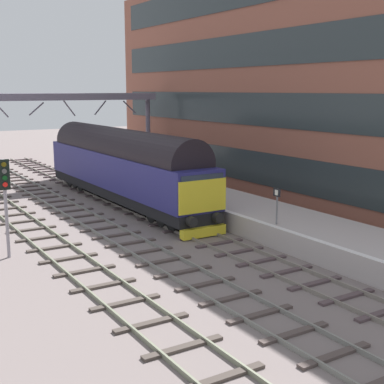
% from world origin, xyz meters
% --- Properties ---
extents(ground_plane, '(140.00, 140.00, 0.00)m').
position_xyz_m(ground_plane, '(0.00, 0.00, 0.00)').
color(ground_plane, slate).
rests_on(ground_plane, ground).
extents(track_main, '(2.50, 60.00, 0.15)m').
position_xyz_m(track_main, '(0.00, 0.00, 0.06)').
color(track_main, slate).
rests_on(track_main, ground).
extents(track_adjacent_west, '(2.50, 60.00, 0.15)m').
position_xyz_m(track_adjacent_west, '(-3.45, 0.00, 0.06)').
color(track_adjacent_west, gray).
rests_on(track_adjacent_west, ground).
extents(track_adjacent_far_west, '(2.50, 60.00, 0.15)m').
position_xyz_m(track_adjacent_far_west, '(-6.67, -0.00, 0.06)').
color(track_adjacent_far_west, gray).
rests_on(track_adjacent_far_west, ground).
extents(station_platform, '(4.00, 44.00, 1.01)m').
position_xyz_m(station_platform, '(3.60, 0.00, 0.50)').
color(station_platform, '#B3A9A7').
rests_on(station_platform, ground).
extents(station_building, '(5.90, 36.40, 14.90)m').
position_xyz_m(station_building, '(11.03, 2.85, 7.45)').
color(station_building, '#8F5341').
rests_on(station_building, ground).
extents(diesel_locomotive, '(2.74, 18.82, 4.68)m').
position_xyz_m(diesel_locomotive, '(0.00, 4.47, 2.48)').
color(diesel_locomotive, black).
rests_on(diesel_locomotive, ground).
extents(signal_post_near, '(0.44, 0.22, 4.20)m').
position_xyz_m(signal_post_near, '(-8.72, -3.09, 2.75)').
color(signal_post_near, gray).
rests_on(signal_post_near, ground).
extents(platform_number_sign, '(0.10, 0.44, 1.65)m').
position_xyz_m(platform_number_sign, '(2.06, -7.70, 2.12)').
color(platform_number_sign, slate).
rests_on(platform_number_sign, station_platform).
extents(waiting_passenger, '(0.43, 0.49, 1.64)m').
position_xyz_m(waiting_passenger, '(3.68, 2.77, 1.99)').
color(waiting_passenger, '#2F2C32').
rests_on(waiting_passenger, station_platform).
extents(overhead_footbridge, '(15.97, 2.00, 6.74)m').
position_xyz_m(overhead_footbridge, '(-1.28, 13.51, 6.17)').
color(overhead_footbridge, slate).
rests_on(overhead_footbridge, ground).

